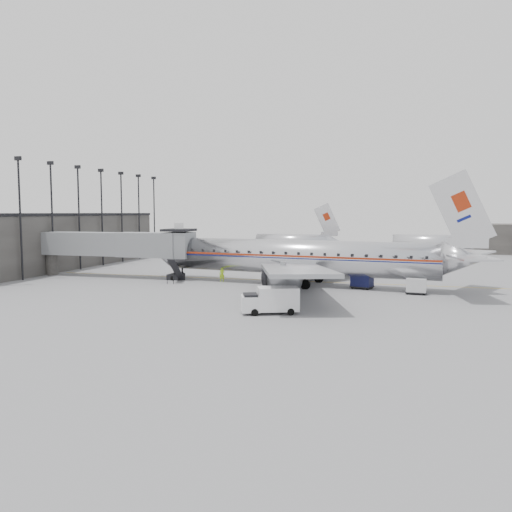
{
  "coord_description": "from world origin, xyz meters",
  "views": [
    {
      "loc": [
        16.85,
        -53.85,
        8.4
      ],
      "look_at": [
        1.19,
        3.49,
        3.2
      ],
      "focal_mm": 35.0,
      "sensor_mm": 36.0,
      "label": 1
    }
  ],
  "objects_px": {
    "service_van": "(271,300)",
    "baggage_cart_navy": "(362,280)",
    "baggage_cart_white": "(416,286)",
    "ramp_worker": "(222,274)",
    "airliner": "(301,257)"
  },
  "relations": [
    {
      "from": "ramp_worker",
      "to": "baggage_cart_white",
      "type": "bearing_deg",
      "value": -18.61
    },
    {
      "from": "airliner",
      "to": "service_van",
      "type": "distance_m",
      "value": 17.11
    },
    {
      "from": "service_van",
      "to": "baggage_cart_navy",
      "type": "xyz_separation_m",
      "value": [
        6.52,
        16.08,
        -0.22
      ]
    },
    {
      "from": "service_van",
      "to": "baggage_cart_navy",
      "type": "height_order",
      "value": "service_van"
    },
    {
      "from": "airliner",
      "to": "ramp_worker",
      "type": "relative_size",
      "value": 22.18
    },
    {
      "from": "baggage_cart_navy",
      "to": "baggage_cart_white",
      "type": "bearing_deg",
      "value": -5.27
    },
    {
      "from": "baggage_cart_white",
      "to": "ramp_worker",
      "type": "xyz_separation_m",
      "value": [
        -22.35,
        3.39,
        0.05
      ]
    },
    {
      "from": "baggage_cart_navy",
      "to": "ramp_worker",
      "type": "bearing_deg",
      "value": -165.61
    },
    {
      "from": "service_van",
      "to": "baggage_cart_white",
      "type": "xyz_separation_m",
      "value": [
        12.13,
        13.69,
        -0.3
      ]
    },
    {
      "from": "airliner",
      "to": "baggage_cart_navy",
      "type": "distance_m",
      "value": 7.4
    },
    {
      "from": "service_van",
      "to": "baggage_cart_navy",
      "type": "distance_m",
      "value": 17.35
    },
    {
      "from": "baggage_cart_navy",
      "to": "ramp_worker",
      "type": "distance_m",
      "value": 16.76
    },
    {
      "from": "service_van",
      "to": "ramp_worker",
      "type": "bearing_deg",
      "value": 99.97
    },
    {
      "from": "baggage_cart_white",
      "to": "ramp_worker",
      "type": "distance_m",
      "value": 22.6
    },
    {
      "from": "baggage_cart_navy",
      "to": "airliner",
      "type": "bearing_deg",
      "value": -169.53
    }
  ]
}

